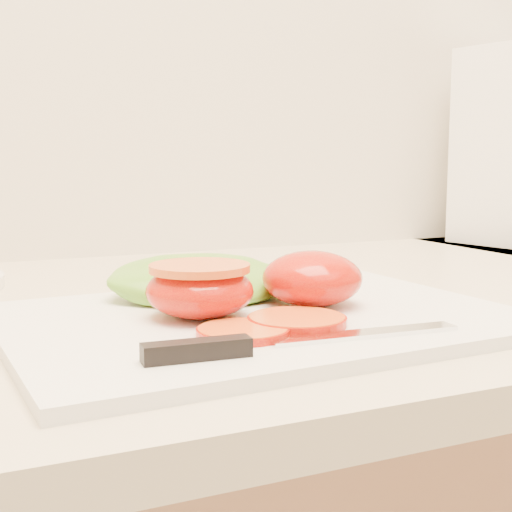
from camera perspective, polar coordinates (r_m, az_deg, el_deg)
name	(u,v)px	position (r m, az deg, el deg)	size (l,w,h in m)	color
cutting_board	(261,319)	(0.57, 0.42, -5.10)	(0.40, 0.29, 0.01)	silver
tomato_half_dome	(312,278)	(0.60, 4.51, -1.80)	(0.08, 0.08, 0.05)	red
tomato_half_cut	(200,288)	(0.55, -4.52, -2.60)	(0.08, 0.08, 0.04)	red
tomato_slice_0	(297,321)	(0.53, 3.29, -5.18)	(0.07, 0.07, 0.01)	#D65D1A
tomato_slice_1	(243,332)	(0.50, -1.06, -6.07)	(0.06, 0.06, 0.01)	#D65D1A
lettuce_leaf_0	(201,280)	(0.63, -4.41, -1.94)	(0.17, 0.11, 0.03)	#5CAD2D
lettuce_leaf_1	(248,279)	(0.66, -0.61, -1.87)	(0.11, 0.08, 0.02)	#5CAD2D
knife	(268,343)	(0.46, 0.96, -6.98)	(0.23, 0.03, 0.01)	silver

